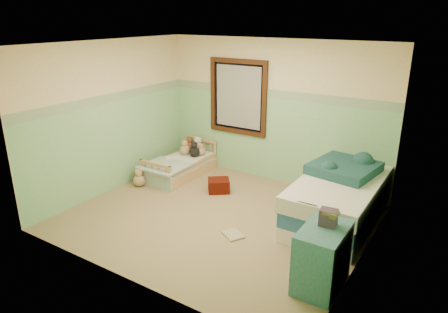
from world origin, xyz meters
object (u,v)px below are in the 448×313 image
Objects in this scene: red_pillow at (219,185)px; floor_book at (233,235)px; toddler_bed_frame at (180,170)px; plush_floor_cream at (169,169)px; plush_floor_tan at (139,180)px; dresser at (322,258)px; twin_bed_frame at (337,215)px.

floor_book is at bearing -49.09° from red_pillow.
toddler_bed_frame is 0.21m from plush_floor_cream.
toddler_bed_frame is 2.43m from floor_book.
plush_floor_tan is 0.75× the size of floor_book.
dresser is 2.51× the size of floor_book.
plush_floor_tan reaches higher than toddler_bed_frame.
twin_bed_frame is at bearing -3.91° from toddler_bed_frame.
plush_floor_cream is at bearing 81.61° from plush_floor_tan.
toddler_bed_frame is 6.66× the size of plush_floor_tan.
dresser is 2.03× the size of red_pillow.
plush_floor_tan is 0.61× the size of red_pillow.
dresser is (3.38, -1.78, 0.27)m from toddler_bed_frame.
twin_bed_frame is at bearing -1.66° from plush_floor_cream.
toddler_bed_frame is 1.99× the size of dresser.
red_pillow is 1.23× the size of floor_book.
plush_floor_cream reaches higher than red_pillow.
twin_bed_frame is at bearing 10.21° from plush_floor_tan.
plush_floor_cream is at bearing 173.61° from red_pillow.
floor_book is at bearing 163.84° from dresser.
toddler_bed_frame is at bearing 176.09° from twin_bed_frame.
plush_floor_cream is at bearing 178.34° from twin_bed_frame.
plush_floor_cream is at bearing -146.37° from toddler_bed_frame.
plush_floor_tan is at bearing -108.81° from toddler_bed_frame.
plush_floor_cream is 3.24m from twin_bed_frame.
toddler_bed_frame is 0.86m from plush_floor_tan.
toddler_bed_frame is 1.06m from red_pillow.
plush_floor_cream is at bearing 179.66° from floor_book.
twin_bed_frame is at bearing 101.42° from dresser.
red_pillow is at bearing -6.39° from plush_floor_cream.
floor_book is (-1.38, 0.40, -0.34)m from dresser.
twin_bed_frame is at bearing 1.13° from red_pillow.
plush_floor_tan is 2.35m from floor_book.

